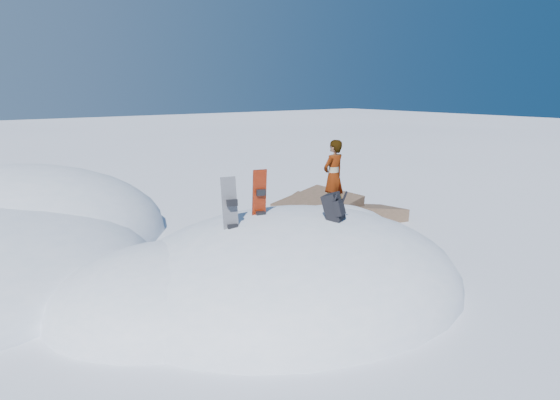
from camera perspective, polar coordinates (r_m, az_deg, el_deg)
ground at (r=10.59m, az=1.24°, el=-9.30°), size 120.00×120.00×0.00m
snow_mound at (r=10.67m, az=-0.30°, el=-9.13°), size 8.00×6.00×3.00m
rock_outcrop at (r=15.07m, az=5.27°, el=-2.82°), size 4.68×4.41×1.68m
snowboard_red at (r=10.14m, az=-2.16°, el=-0.62°), size 0.30×0.24×1.42m
snowboard_dark at (r=9.55m, az=-5.14°, el=-1.86°), size 0.31×0.29×1.46m
backpack at (r=9.92m, az=5.69°, el=-0.77°), size 0.49×0.55×0.60m
gear_pile at (r=8.49m, az=-5.84°, el=-14.06°), size 0.95×0.74×0.25m
person at (r=12.02m, az=5.61°, el=2.49°), size 0.63×0.46×1.60m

